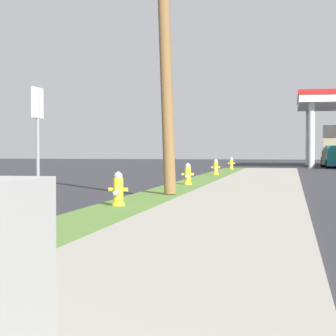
% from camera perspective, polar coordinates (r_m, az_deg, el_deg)
% --- Properties ---
extents(fire_hydrant_second, '(0.42, 0.38, 0.74)m').
position_cam_1_polar(fire_hydrant_second, '(13.95, -4.44, -2.03)').
color(fire_hydrant_second, yellow).
rests_on(fire_hydrant_second, grass_verge).
extents(fire_hydrant_third, '(0.42, 0.37, 0.74)m').
position_cam_1_polar(fire_hydrant_third, '(22.18, 1.76, -0.63)').
color(fire_hydrant_third, yellow).
rests_on(fire_hydrant_third, grass_verge).
extents(fire_hydrant_fourth, '(0.42, 0.37, 0.74)m').
position_cam_1_polar(fire_hydrant_fourth, '(30.52, 4.25, 0.01)').
color(fire_hydrant_fourth, yellow).
rests_on(fire_hydrant_fourth, grass_verge).
extents(fire_hydrant_fifth, '(0.42, 0.38, 0.74)m').
position_cam_1_polar(fire_hydrant_fifth, '(38.79, 5.63, 0.37)').
color(fire_hydrant_fifth, yellow).
rests_on(fire_hydrant_fifth, grass_verge).
extents(utility_pole_midground, '(1.17, 1.12, 9.32)m').
position_cam_1_polar(utility_pole_midground, '(17.85, -0.33, 13.05)').
color(utility_pole_midground, olive).
rests_on(utility_pole_midground, grass_verge).
extents(street_sign_post, '(0.05, 0.36, 2.12)m').
position_cam_1_polar(street_sign_post, '(9.50, -11.48, 3.37)').
color(street_sign_post, gray).
rests_on(street_sign_post, grass_verge).
extents(truck_tan_on_apron, '(2.57, 6.53, 3.11)m').
position_cam_1_polar(truck_tan_on_apron, '(50.75, 14.70, 1.82)').
color(truck_tan_on_apron, tan).
rests_on(truck_tan_on_apron, ground).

